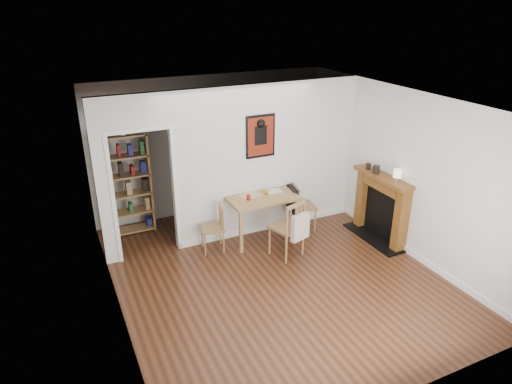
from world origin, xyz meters
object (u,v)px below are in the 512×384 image
chair_front (287,227)px  ceramic_jar_b (368,166)px  mantel_lamp (397,174)px  bookshelf (128,185)px  orange_fruit (267,192)px  ceramic_jar_a (376,169)px  notebook (273,191)px  chair_left (212,228)px  fireplace (382,205)px  red_glass (248,197)px  chair_right (303,206)px  dining_table (262,201)px

chair_front → ceramic_jar_b: size_ratio=9.18×
mantel_lamp → bookshelf: bearing=148.0°
chair_front → orange_fruit: bearing=90.3°
bookshelf → ceramic_jar_a: bearing=-27.4°
bookshelf → notebook: bookshelf is taller
chair_left → fireplace: (2.74, -0.82, 0.22)m
ceramic_jar_b → red_glass: bearing=167.3°
chair_right → red_glass: red_glass is taller
ceramic_jar_a → notebook: bearing=151.7°
chair_front → notebook: bearing=79.2°
chair_left → orange_fruit: orange_fruit is taller
bookshelf → ceramic_jar_a: size_ratio=13.48×
red_glass → bookshelf: bearing=143.5°
dining_table → red_glass: bearing=-169.5°
fireplace → mantel_lamp: (-0.03, -0.30, 0.67)m
bookshelf → fireplace: size_ratio=1.44×
dining_table → chair_left: (-0.90, -0.03, -0.30)m
ceramic_jar_b → notebook: bearing=158.5°
chair_front → mantel_lamp: 1.93m
chair_right → fireplace: (1.04, -0.85, 0.18)m
fireplace → ceramic_jar_b: ceramic_jar_b is taller
chair_right → dining_table: bearing=-179.8°
ceramic_jar_a → dining_table: bearing=157.7°
orange_fruit → ceramic_jar_a: bearing=-24.9°
chair_front → red_glass: bearing=121.0°
notebook → ceramic_jar_b: 1.66m
ceramic_jar_b → dining_table: bearing=163.9°
chair_right → notebook: chair_right is taller
chair_right → mantel_lamp: (1.00, -1.16, 0.84)m
chair_left → red_glass: (0.63, -0.02, 0.44)m
red_glass → orange_fruit: (0.38, 0.09, -0.00)m
chair_front → orange_fruit: 0.81m
red_glass → orange_fruit: bearing=14.1°
chair_right → mantel_lamp: size_ratio=4.21×
bookshelf → orange_fruit: bookshelf is taller
dining_table → ceramic_jar_b: bearing=-16.1°
chair_left → ceramic_jar_a: 2.87m
chair_left → red_glass: size_ratio=9.00×
chair_front → fireplace: size_ratio=0.78×
notebook → fireplace: bearing=-30.6°
chair_right → notebook: size_ratio=3.19×
bookshelf → chair_right: bearing=-23.5°
ceramic_jar_a → chair_front: bearing=178.9°
chair_front → mantel_lamp: (1.70, -0.47, 0.79)m
fireplace → orange_fruit: 1.96m
fireplace → ceramic_jar_b: 0.69m
chair_right → mantel_lamp: 1.75m
dining_table → chair_front: 0.73m
chair_left → fireplace: 2.87m
mantel_lamp → ceramic_jar_a: mantel_lamp is taller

